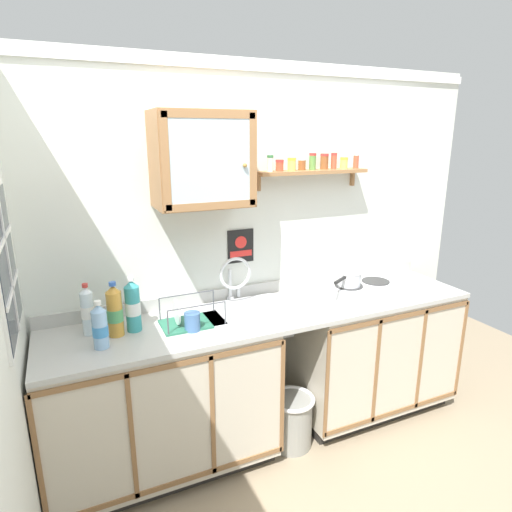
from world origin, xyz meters
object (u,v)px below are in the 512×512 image
Objects in this scene: saucepan at (349,278)px; dish_rack at (190,320)px; warning_sign at (241,246)px; hot_plate_stove at (364,289)px; mug at (192,321)px; bottle_water_clear_2 at (88,311)px; wall_cabinet at (202,160)px; sink at (246,313)px; trash_bin at (292,420)px; bottle_detergent_teal_0 at (133,306)px; bottle_juice_amber_1 at (115,311)px; bottle_water_blue_3 at (100,327)px.

saucepan is 0.76× the size of dish_rack.
saucepan is at bearing -23.43° from warning_sign.
hot_plate_stove is at bearing -21.32° from warning_sign.
mug is at bearing -140.60° from warning_sign.
dish_rack reaches higher than mug.
bottle_water_clear_2 is 0.82× the size of dish_rack.
saucepan is at bearing -7.75° from wall_cabinet.
wall_cabinet is (0.68, 0.03, 0.78)m from bottle_water_clear_2.
sink is 2.38× the size of warning_sign.
dish_rack is 0.98m from trash_bin.
wall_cabinet is (-0.22, 0.08, 0.93)m from sink.
wall_cabinet is (0.45, 0.08, 0.77)m from bottle_detergent_teal_0.
bottle_juice_amber_1 is 0.85× the size of dish_rack.
mug is 0.65m from warning_sign.
sink is 1.92× the size of saucepan.
bottle_water_blue_3 is 1.98× the size of mug.
saucepan is (0.73, -0.05, 0.14)m from sink.
sink is at bearing 175.81° from hot_plate_stove.
bottle_detergent_teal_0 is at bearing 177.47° from hot_plate_stove.
sink reaches higher than dish_rack.
warning_sign is at bearing 158.68° from hot_plate_stove.
bottle_detergent_teal_0 is at bearing -162.27° from warning_sign.
hot_plate_stove is at bearing -3.97° from bottle_water_clear_2.
bottle_detergent_teal_0 is 2.44× the size of mug.
bottle_water_clear_2 is (-1.75, 0.12, 0.10)m from hot_plate_stove.
bottle_juice_amber_1 reaches higher than bottle_water_clear_2.
sink is at bearing -0.43° from bottle_detergent_teal_0.
mug is at bearing -99.15° from dish_rack.
bottle_juice_amber_1 is at bearing 164.46° from mug.
dish_rack is at bearing 179.92° from saucepan.
bottle_water_clear_2 is at bearing 150.23° from bottle_juice_amber_1.
warning_sign reaches higher than dish_rack.
warning_sign is at bearing 22.01° from bottle_water_blue_3.
mug is (0.52, -0.18, -0.08)m from bottle_water_clear_2.
warning_sign is (0.45, 0.37, 0.30)m from mug.
bottle_detergent_teal_0 is 0.33m from dish_rack.
warning_sign is at bearing 17.12° from bottle_juice_amber_1.
hot_plate_stove is 1.40m from wall_cabinet.
saucepan reaches higher than dish_rack.
wall_cabinet reaches higher than trash_bin.
bottle_juice_amber_1 is 0.90m from warning_sign.
wall_cabinet reaches higher than sink.
bottle_juice_amber_1 is (-1.62, 0.05, 0.10)m from hot_plate_stove.
saucepan is 1.50m from bottle_juice_amber_1.
wall_cabinet reaches higher than bottle_juice_amber_1.
sink is 1.67× the size of bottle_detergent_teal_0.
dish_rack is at bearing -146.65° from warning_sign.
bottle_water_clear_2 is (-0.23, 0.05, -0.01)m from bottle_detergent_teal_0.
bottle_water_clear_2 is at bearing -169.35° from warning_sign.
saucepan reaches higher than mug.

